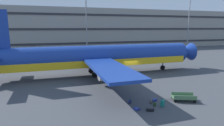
{
  "coord_description": "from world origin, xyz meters",
  "views": [
    {
      "loc": [
        -12.75,
        -29.59,
        8.19
      ],
      "look_at": [
        -4.55,
        -3.06,
        3.0
      ],
      "focal_mm": 30.62,
      "sensor_mm": 36.0,
      "label": 1
    }
  ],
  "objects_px": {
    "suitcase_navy": "(137,109)",
    "suitcase_small": "(163,103)",
    "backpack_red": "(155,104)",
    "backpack_silver": "(130,102)",
    "baggage_cart": "(184,97)",
    "suitcase_teal": "(150,110)",
    "suitcase_black": "(153,100)",
    "backpack_laid_flat": "(151,101)",
    "airliner": "(98,57)"
  },
  "relations": [
    {
      "from": "suitcase_navy",
      "to": "suitcase_small",
      "type": "distance_m",
      "value": 2.96
    },
    {
      "from": "backpack_red",
      "to": "suitcase_small",
      "type": "bearing_deg",
      "value": -20.34
    },
    {
      "from": "suitcase_navy",
      "to": "backpack_red",
      "type": "distance_m",
      "value": 2.2
    },
    {
      "from": "backpack_silver",
      "to": "baggage_cart",
      "type": "relative_size",
      "value": 0.15
    },
    {
      "from": "suitcase_small",
      "to": "suitcase_teal",
      "type": "xyz_separation_m",
      "value": [
        -1.77,
        -0.6,
        -0.24
      ]
    },
    {
      "from": "suitcase_black",
      "to": "backpack_laid_flat",
      "type": "relative_size",
      "value": 1.5
    },
    {
      "from": "suitcase_black",
      "to": "baggage_cart",
      "type": "relative_size",
      "value": 0.26
    },
    {
      "from": "airliner",
      "to": "backpack_silver",
      "type": "distance_m",
      "value": 13.85
    },
    {
      "from": "suitcase_small",
      "to": "backpack_laid_flat",
      "type": "bearing_deg",
      "value": 122.34
    },
    {
      "from": "airliner",
      "to": "suitcase_small",
      "type": "xyz_separation_m",
      "value": [
        3.42,
        -15.3,
        -2.78
      ]
    },
    {
      "from": "suitcase_navy",
      "to": "baggage_cart",
      "type": "xyz_separation_m",
      "value": [
        6.06,
        0.6,
        0.32
      ]
    },
    {
      "from": "suitcase_navy",
      "to": "baggage_cart",
      "type": "height_order",
      "value": "baggage_cart"
    },
    {
      "from": "baggage_cart",
      "to": "backpack_red",
      "type": "bearing_deg",
      "value": -174.42
    },
    {
      "from": "suitcase_teal",
      "to": "suitcase_navy",
      "type": "bearing_deg",
      "value": 150.73
    },
    {
      "from": "suitcase_black",
      "to": "backpack_laid_flat",
      "type": "distance_m",
      "value": 0.8
    },
    {
      "from": "backpack_red",
      "to": "baggage_cart",
      "type": "height_order",
      "value": "baggage_cart"
    },
    {
      "from": "backpack_red",
      "to": "backpack_laid_flat",
      "type": "height_order",
      "value": "backpack_laid_flat"
    },
    {
      "from": "suitcase_navy",
      "to": "airliner",
      "type": "bearing_deg",
      "value": 91.78
    },
    {
      "from": "suitcase_small",
      "to": "backpack_silver",
      "type": "bearing_deg",
      "value": 149.25
    },
    {
      "from": "backpack_silver",
      "to": "airliner",
      "type": "bearing_deg",
      "value": 91.87
    },
    {
      "from": "airliner",
      "to": "backpack_silver",
      "type": "relative_size",
      "value": 78.23
    },
    {
      "from": "suitcase_teal",
      "to": "backpack_laid_flat",
      "type": "distance_m",
      "value": 2.03
    },
    {
      "from": "baggage_cart",
      "to": "suitcase_teal",
      "type": "bearing_deg",
      "value": -165.54
    },
    {
      "from": "suitcase_navy",
      "to": "backpack_red",
      "type": "bearing_deg",
      "value": 5.8
    },
    {
      "from": "suitcase_black",
      "to": "suitcase_teal",
      "type": "relative_size",
      "value": 1.03
    },
    {
      "from": "airliner",
      "to": "backpack_laid_flat",
      "type": "relative_size",
      "value": 68.94
    },
    {
      "from": "backpack_laid_flat",
      "to": "suitcase_teal",
      "type": "bearing_deg",
      "value": -121.24
    },
    {
      "from": "suitcase_teal",
      "to": "backpack_laid_flat",
      "type": "bearing_deg",
      "value": 58.76
    },
    {
      "from": "airliner",
      "to": "suitcase_small",
      "type": "relative_size",
      "value": 44.87
    },
    {
      "from": "airliner",
      "to": "baggage_cart",
      "type": "relative_size",
      "value": 11.81
    },
    {
      "from": "airliner",
      "to": "backpack_laid_flat",
      "type": "xyz_separation_m",
      "value": [
        2.7,
        -14.16,
        -2.91
      ]
    },
    {
      "from": "airliner",
      "to": "backpack_red",
      "type": "bearing_deg",
      "value": -79.98
    },
    {
      "from": "airliner",
      "to": "backpack_silver",
      "type": "height_order",
      "value": "airliner"
    },
    {
      "from": "backpack_red",
      "to": "backpack_silver",
      "type": "xyz_separation_m",
      "value": [
        -2.21,
        1.49,
        -0.0
      ]
    },
    {
      "from": "suitcase_teal",
      "to": "backpack_red",
      "type": "xyz_separation_m",
      "value": [
        1.01,
        0.88,
        0.09
      ]
    },
    {
      "from": "backpack_silver",
      "to": "suitcase_small",
      "type": "bearing_deg",
      "value": -30.75
    },
    {
      "from": "airliner",
      "to": "suitcase_teal",
      "type": "relative_size",
      "value": 47.53
    },
    {
      "from": "backpack_laid_flat",
      "to": "airliner",
      "type": "bearing_deg",
      "value": 100.79
    },
    {
      "from": "suitcase_teal",
      "to": "backpack_laid_flat",
      "type": "xyz_separation_m",
      "value": [
        1.05,
        1.73,
        0.12
      ]
    },
    {
      "from": "airliner",
      "to": "suitcase_black",
      "type": "bearing_deg",
      "value": -76.46
    },
    {
      "from": "airliner",
      "to": "suitcase_navy",
      "type": "bearing_deg",
      "value": -88.22
    },
    {
      "from": "baggage_cart",
      "to": "suitcase_small",
      "type": "bearing_deg",
      "value": -168.0
    },
    {
      "from": "suitcase_teal",
      "to": "backpack_silver",
      "type": "bearing_deg",
      "value": 117.0
    },
    {
      "from": "suitcase_teal",
      "to": "baggage_cart",
      "type": "height_order",
      "value": "baggage_cart"
    },
    {
      "from": "suitcase_black",
      "to": "suitcase_small",
      "type": "xyz_separation_m",
      "value": [
        0.13,
        -1.67,
        0.27
      ]
    },
    {
      "from": "suitcase_navy",
      "to": "suitcase_teal",
      "type": "relative_size",
      "value": 0.89
    },
    {
      "from": "suitcase_navy",
      "to": "backpack_laid_flat",
      "type": "xyz_separation_m",
      "value": [
        2.23,
        1.07,
        0.15
      ]
    },
    {
      "from": "suitcase_navy",
      "to": "backpack_laid_flat",
      "type": "relative_size",
      "value": 1.29
    },
    {
      "from": "airliner",
      "to": "suitcase_small",
      "type": "height_order",
      "value": "airliner"
    },
    {
      "from": "suitcase_teal",
      "to": "baggage_cart",
      "type": "distance_m",
      "value": 5.05
    }
  ]
}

